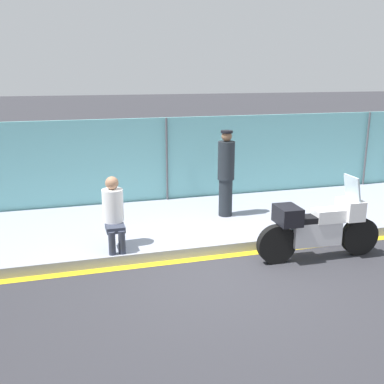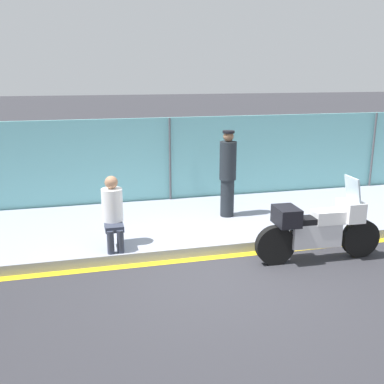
% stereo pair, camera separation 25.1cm
% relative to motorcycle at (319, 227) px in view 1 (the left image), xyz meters
% --- Properties ---
extents(ground_plane, '(120.00, 120.00, 0.00)m').
position_rel_motorcycle_xyz_m(ground_plane, '(-1.80, -0.21, -0.58)').
color(ground_plane, '#2D2D33').
extents(sidewalk, '(40.63, 3.15, 0.18)m').
position_rel_motorcycle_xyz_m(sidewalk, '(-1.80, 2.20, -0.49)').
color(sidewalk, '#8E93A3').
rests_on(sidewalk, ground_plane).
extents(curb_paint_stripe, '(40.63, 0.18, 0.01)m').
position_rel_motorcycle_xyz_m(curb_paint_stripe, '(-1.80, 0.53, -0.58)').
color(curb_paint_stripe, gold).
rests_on(curb_paint_stripe, ground_plane).
extents(storefront_fence, '(38.60, 0.17, 2.12)m').
position_rel_motorcycle_xyz_m(storefront_fence, '(-1.80, 3.86, 0.48)').
color(storefront_fence, '#6BB2B7').
rests_on(storefront_fence, ground_plane).
extents(motorcycle, '(2.26, 0.54, 1.45)m').
position_rel_motorcycle_xyz_m(motorcycle, '(0.00, 0.00, 0.00)').
color(motorcycle, black).
rests_on(motorcycle, ground_plane).
extents(officer_standing, '(0.35, 0.35, 1.81)m').
position_rel_motorcycle_xyz_m(officer_standing, '(-0.89, 2.22, 0.53)').
color(officer_standing, '#1E2328').
rests_on(officer_standing, sidewalk).
extents(person_seated_on_curb, '(0.37, 0.64, 1.25)m').
position_rel_motorcycle_xyz_m(person_seated_on_curb, '(-3.36, 1.06, 0.29)').
color(person_seated_on_curb, '#2D3342').
rests_on(person_seated_on_curb, sidewalk).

